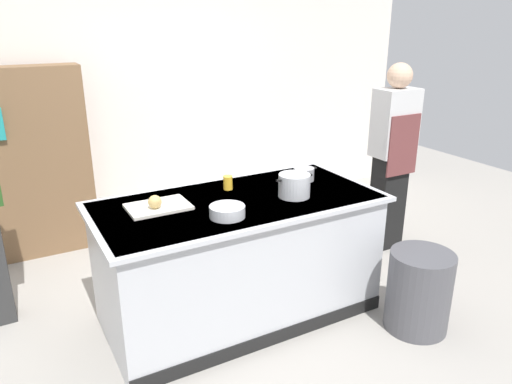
% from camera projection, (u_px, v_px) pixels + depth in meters
% --- Properties ---
extents(ground_plane, '(10.00, 10.00, 0.00)m').
position_uv_depth(ground_plane, '(240.00, 312.00, 3.64)').
color(ground_plane, '#9E9991').
extents(back_wall, '(6.40, 0.12, 3.00)m').
position_uv_depth(back_wall, '(142.00, 79.00, 4.86)').
color(back_wall, silver).
rests_on(back_wall, ground_plane).
extents(counter_island, '(1.98, 0.98, 0.90)m').
position_uv_depth(counter_island, '(239.00, 256.00, 3.48)').
color(counter_island, '#B7BABF').
rests_on(counter_island, ground_plane).
extents(cutting_board, '(0.40, 0.28, 0.02)m').
position_uv_depth(cutting_board, '(158.00, 207.00, 3.18)').
color(cutting_board, silver).
rests_on(cutting_board, counter_island).
extents(onion, '(0.09, 0.09, 0.09)m').
position_uv_depth(onion, '(155.00, 202.00, 3.11)').
color(onion, tan).
rests_on(onion, cutting_board).
extents(stock_pot, '(0.29, 0.22, 0.16)m').
position_uv_depth(stock_pot, '(294.00, 185.00, 3.37)').
color(stock_pot, '#B7BABF').
rests_on(stock_pot, counter_island).
extents(sauce_pan, '(0.22, 0.16, 0.10)m').
position_uv_depth(sauce_pan, '(304.00, 174.00, 3.72)').
color(sauce_pan, '#99999E').
rests_on(sauce_pan, counter_island).
extents(mixing_bowl, '(0.23, 0.23, 0.07)m').
position_uv_depth(mixing_bowl, '(227.00, 211.00, 3.04)').
color(mixing_bowl, '#B7BABF').
rests_on(mixing_bowl, counter_island).
extents(juice_cup, '(0.07, 0.07, 0.10)m').
position_uv_depth(juice_cup, '(228.00, 183.00, 3.52)').
color(juice_cup, yellow).
rests_on(juice_cup, counter_island).
extents(trash_bin, '(0.44, 0.44, 0.58)m').
position_uv_depth(trash_bin, '(419.00, 291.00, 3.37)').
color(trash_bin, '#4C4C51').
rests_on(trash_bin, ground_plane).
extents(person_chef, '(0.38, 0.25, 1.72)m').
position_uv_depth(person_chef, '(392.00, 154.00, 4.40)').
color(person_chef, black).
rests_on(person_chef, ground_plane).
extents(bookshelf, '(1.10, 0.31, 1.70)m').
position_uv_depth(bookshelf, '(25.00, 165.00, 4.28)').
color(bookshelf, brown).
rests_on(bookshelf, ground_plane).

